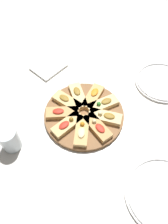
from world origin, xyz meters
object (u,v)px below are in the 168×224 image
(serving_board, at_px, (84,115))
(napkin_stack, at_px, (49,67))
(water_glass, at_px, (9,139))
(plate_left, at_px, (162,82))
(plate_right, at_px, (164,194))

(serving_board, bearing_deg, napkin_stack, -118.10)
(water_glass, bearing_deg, serving_board, 146.56)
(napkin_stack, bearing_deg, water_glass, 16.91)
(water_glass, distance_m, napkin_stack, 0.42)
(plate_left, bearing_deg, napkin_stack, -70.04)
(plate_right, distance_m, water_glass, 0.56)
(plate_left, distance_m, plate_right, 0.50)
(plate_left, bearing_deg, plate_right, 19.70)
(water_glass, xyz_separation_m, napkin_stack, (-0.40, -0.12, -0.04))
(plate_left, height_order, water_glass, water_glass)
(serving_board, bearing_deg, water_glass, -33.44)
(plate_left, relative_size, plate_right, 0.93)
(serving_board, xyz_separation_m, plate_left, (-0.33, 0.21, -0.00))
(serving_board, relative_size, water_glass, 3.25)
(plate_right, bearing_deg, plate_left, -160.30)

